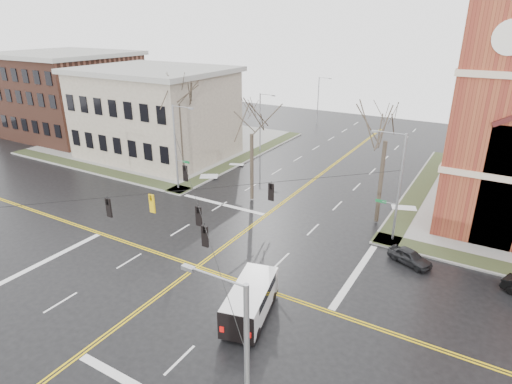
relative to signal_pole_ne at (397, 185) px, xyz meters
The scene contains 17 objects.
ground 16.88m from the signal_pole_ne, 134.55° to the right, with size 120.00×120.00×0.00m, color black.
sidewalks 16.86m from the signal_pole_ne, 134.55° to the right, with size 80.00×80.00×0.17m.
road_markings 16.88m from the signal_pole_ne, 134.55° to the right, with size 100.00×100.00×0.01m.
civic_building_a 34.39m from the signal_pole_ne, 165.69° to the left, with size 18.00×14.00×11.00m, color gray.
civic_building_b 54.36m from the signal_pole_ne, 168.86° to the left, with size 18.00×16.00×12.00m, color #563024.
signal_pole_ne is the anchor object (origin of this frame).
signal_pole_nw 22.64m from the signal_pole_ne, behind, with size 2.75×0.22×9.00m.
signal_pole_se 23.00m from the signal_pole_ne, 90.00° to the right, with size 2.75×0.22×9.00m.
span_wires 16.19m from the signal_pole_ne, 134.55° to the right, with size 23.02×23.02×0.03m.
traffic_signals 16.63m from the signal_pole_ne, 132.94° to the right, with size 8.21×8.26×1.30m.
streetlight_north_a 27.48m from the signal_pole_ne, 143.10° to the left, with size 2.30×0.20×8.00m.
streetlight_north_b 42.61m from the signal_pole_ne, 121.05° to the left, with size 2.30×0.20×8.00m.
cargo_van 15.48m from the signal_pole_ne, 109.31° to the right, with size 3.40×5.88×2.11m.
parked_car_a 5.73m from the signal_pole_ne, 53.84° to the right, with size 1.35×3.36×1.15m, color black.
tree_nw_far 24.95m from the signal_pole_ne, behind, with size 4.00×4.00×12.64m.
tree_nw_near 14.67m from the signal_pole_ne, behind, with size 4.00×4.00×10.09m.
tree_ne 4.61m from the signal_pole_ne, 125.67° to the left, with size 4.00×4.00×11.20m.
Camera 1 is at (17.74, -21.44, 17.13)m, focal length 30.00 mm.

